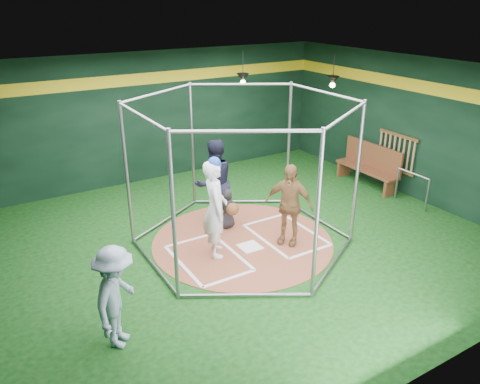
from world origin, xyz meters
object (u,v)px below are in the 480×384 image
batter_figure (215,208)px  dugout_bench (370,164)px  visitor_leopard (289,204)px  umpire (214,183)px

batter_figure → dugout_bench: size_ratio=1.04×
visitor_leopard → batter_figure: bearing=-140.6°
batter_figure → visitor_leopard: 1.55m
umpire → dugout_bench: umpire is taller
visitor_leopard → umpire: (-0.87, 1.60, 0.11)m
umpire → dugout_bench: bearing=172.6°
batter_figure → umpire: 1.39m
batter_figure → visitor_leopard: (1.50, -0.36, -0.14)m
dugout_bench → umpire: bearing=178.9°
umpire → dugout_bench: size_ratio=1.00×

